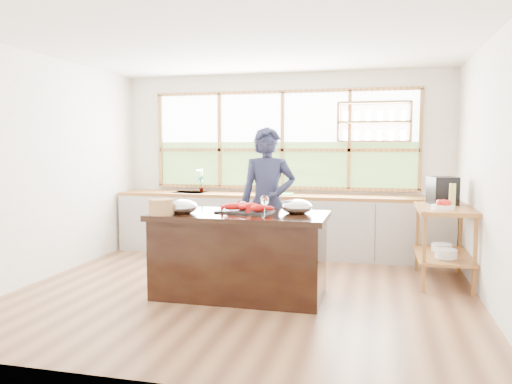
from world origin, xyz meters
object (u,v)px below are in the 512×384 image
(cook, at_px, (268,204))
(espresso_machine, at_px, (443,191))
(island, at_px, (240,254))
(wicker_basket, at_px, (161,207))

(cook, height_order, espresso_machine, cook)
(cook, bearing_deg, island, -111.20)
(island, height_order, cook, cook)
(cook, distance_m, espresso_machine, 2.14)
(island, distance_m, espresso_machine, 2.65)
(island, bearing_deg, espresso_machine, 31.79)
(espresso_machine, bearing_deg, island, -163.54)
(island, relative_size, espresso_machine, 5.48)
(island, relative_size, wicker_basket, 7.30)
(cook, height_order, wicker_basket, cook)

